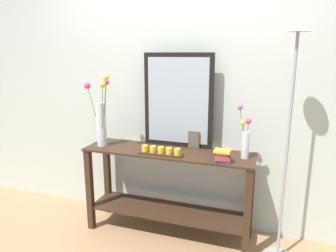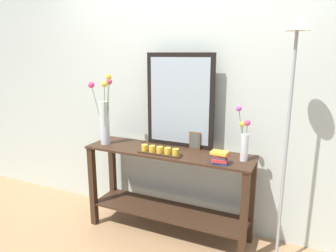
{
  "view_description": "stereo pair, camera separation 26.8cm",
  "coord_description": "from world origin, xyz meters",
  "px_view_note": "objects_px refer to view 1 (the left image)",
  "views": [
    {
      "loc": [
        0.84,
        -2.48,
        1.65
      ],
      "look_at": [
        0.0,
        0.0,
        1.04
      ],
      "focal_mm": 32.83,
      "sensor_mm": 36.0,
      "label": 1
    },
    {
      "loc": [
        1.09,
        -2.38,
        1.65
      ],
      "look_at": [
        0.0,
        0.0,
        1.04
      ],
      "focal_mm": 32.83,
      "sensor_mm": 36.0,
      "label": 2
    }
  ],
  "objects_px": {
    "mirror_leaning": "(178,101)",
    "candle_tray": "(161,151)",
    "console_table": "(168,183)",
    "book_stack": "(223,156)",
    "floor_lamp": "(291,105)",
    "picture_frame_small": "(194,140)",
    "tall_vase_left": "(101,118)",
    "vase_right": "(245,138)"
  },
  "relations": [
    {
      "from": "book_stack",
      "to": "candle_tray",
      "type": "bearing_deg",
      "value": 178.14
    },
    {
      "from": "tall_vase_left",
      "to": "picture_frame_small",
      "type": "distance_m",
      "value": 0.88
    },
    {
      "from": "candle_tray",
      "to": "floor_lamp",
      "type": "height_order",
      "value": "floor_lamp"
    },
    {
      "from": "picture_frame_small",
      "to": "book_stack",
      "type": "xyz_separation_m",
      "value": [
        0.31,
        -0.28,
        -0.03
      ]
    },
    {
      "from": "vase_right",
      "to": "candle_tray",
      "type": "height_order",
      "value": "vase_right"
    },
    {
      "from": "book_stack",
      "to": "floor_lamp",
      "type": "height_order",
      "value": "floor_lamp"
    },
    {
      "from": "console_table",
      "to": "floor_lamp",
      "type": "bearing_deg",
      "value": -4.47
    },
    {
      "from": "candle_tray",
      "to": "book_stack",
      "type": "xyz_separation_m",
      "value": [
        0.53,
        -0.02,
        0.02
      ]
    },
    {
      "from": "tall_vase_left",
      "to": "vase_right",
      "type": "xyz_separation_m",
      "value": [
        1.29,
        0.08,
        -0.1
      ]
    },
    {
      "from": "mirror_leaning",
      "to": "console_table",
      "type": "bearing_deg",
      "value": -102.18
    },
    {
      "from": "mirror_leaning",
      "to": "tall_vase_left",
      "type": "xyz_separation_m",
      "value": [
        -0.67,
        -0.23,
        -0.16
      ]
    },
    {
      "from": "console_table",
      "to": "candle_tray",
      "type": "height_order",
      "value": "candle_tray"
    },
    {
      "from": "vase_right",
      "to": "floor_lamp",
      "type": "bearing_deg",
      "value": -16.03
    },
    {
      "from": "picture_frame_small",
      "to": "tall_vase_left",
      "type": "bearing_deg",
      "value": -165.94
    },
    {
      "from": "tall_vase_left",
      "to": "picture_frame_small",
      "type": "height_order",
      "value": "tall_vase_left"
    },
    {
      "from": "tall_vase_left",
      "to": "vase_right",
      "type": "height_order",
      "value": "tall_vase_left"
    },
    {
      "from": "mirror_leaning",
      "to": "book_stack",
      "type": "bearing_deg",
      "value": -33.14
    },
    {
      "from": "mirror_leaning",
      "to": "picture_frame_small",
      "type": "relative_size",
      "value": 5.43
    },
    {
      "from": "book_stack",
      "to": "floor_lamp",
      "type": "distance_m",
      "value": 0.64
    },
    {
      "from": "floor_lamp",
      "to": "picture_frame_small",
      "type": "bearing_deg",
      "value": 164.04
    },
    {
      "from": "candle_tray",
      "to": "tall_vase_left",
      "type": "bearing_deg",
      "value": 174.72
    },
    {
      "from": "picture_frame_small",
      "to": "console_table",
      "type": "bearing_deg",
      "value": -143.46
    },
    {
      "from": "console_table",
      "to": "candle_tray",
      "type": "distance_m",
      "value": 0.36
    },
    {
      "from": "floor_lamp",
      "to": "candle_tray",
      "type": "bearing_deg",
      "value": -177.75
    },
    {
      "from": "candle_tray",
      "to": "picture_frame_small",
      "type": "xyz_separation_m",
      "value": [
        0.22,
        0.26,
        0.05
      ]
    },
    {
      "from": "console_table",
      "to": "picture_frame_small",
      "type": "height_order",
      "value": "picture_frame_small"
    },
    {
      "from": "mirror_leaning",
      "to": "picture_frame_small",
      "type": "distance_m",
      "value": 0.39
    },
    {
      "from": "picture_frame_small",
      "to": "mirror_leaning",
      "type": "bearing_deg",
      "value": 170.82
    },
    {
      "from": "console_table",
      "to": "book_stack",
      "type": "bearing_deg",
      "value": -14.74
    },
    {
      "from": "vase_right",
      "to": "candle_tray",
      "type": "bearing_deg",
      "value": -169.11
    },
    {
      "from": "mirror_leaning",
      "to": "picture_frame_small",
      "type": "height_order",
      "value": "mirror_leaning"
    },
    {
      "from": "vase_right",
      "to": "picture_frame_small",
      "type": "height_order",
      "value": "vase_right"
    },
    {
      "from": "console_table",
      "to": "floor_lamp",
      "type": "height_order",
      "value": "floor_lamp"
    },
    {
      "from": "mirror_leaning",
      "to": "candle_tray",
      "type": "height_order",
      "value": "mirror_leaning"
    },
    {
      "from": "candle_tray",
      "to": "picture_frame_small",
      "type": "relative_size",
      "value": 2.49
    },
    {
      "from": "mirror_leaning",
      "to": "book_stack",
      "type": "xyz_separation_m",
      "value": [
        0.47,
        -0.31,
        -0.38
      ]
    },
    {
      "from": "picture_frame_small",
      "to": "floor_lamp",
      "type": "bearing_deg",
      "value": -15.96
    },
    {
      "from": "console_table",
      "to": "floor_lamp",
      "type": "xyz_separation_m",
      "value": [
        0.98,
        -0.08,
        0.78
      ]
    },
    {
      "from": "mirror_leaning",
      "to": "tall_vase_left",
      "type": "bearing_deg",
      "value": -160.7
    },
    {
      "from": "floor_lamp",
      "to": "book_stack",
      "type": "bearing_deg",
      "value": -173.17
    },
    {
      "from": "picture_frame_small",
      "to": "book_stack",
      "type": "bearing_deg",
      "value": -42.29
    },
    {
      "from": "mirror_leaning",
      "to": "vase_right",
      "type": "height_order",
      "value": "mirror_leaning"
    }
  ]
}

